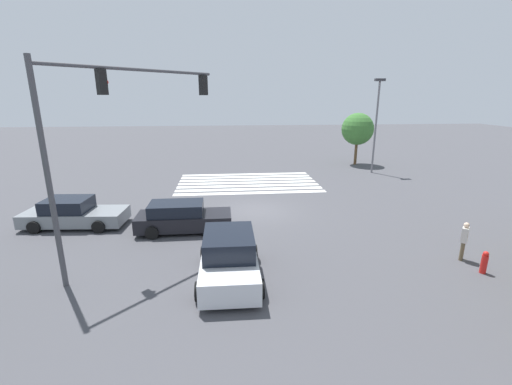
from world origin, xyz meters
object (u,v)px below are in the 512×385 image
object	(u,v)px
car_1	(182,217)
traffic_signal_mast	(104,125)
car_2	(73,214)
car_0	(229,258)
street_light_pole_a	(377,117)
tree_corner_a	(358,129)
pedestrian	(464,239)
fire_hydrant	(484,262)

from	to	relation	value
car_1	traffic_signal_mast	bearing A→B (deg)	-122.65
car_1	car_2	size ratio (longest dim) A/B	0.90
car_0	street_light_pole_a	size ratio (longest dim) A/B	0.56
street_light_pole_a	tree_corner_a	xyz separation A→B (m)	(0.06, -3.67, -1.28)
car_0	car_1	xyz separation A→B (m)	(2.16, -4.67, -0.10)
car_0	tree_corner_a	xyz separation A→B (m)	(-12.35, -20.13, 2.54)
car_0	pedestrian	distance (m)	9.21
tree_corner_a	car_0	bearing A→B (deg)	58.47
car_0	car_2	world-z (taller)	car_0
fire_hydrant	pedestrian	bearing A→B (deg)	-85.63
car_1	pedestrian	distance (m)	12.09
fire_hydrant	car_0	bearing A→B (deg)	-3.32
traffic_signal_mast	pedestrian	distance (m)	14.16
traffic_signal_mast	pedestrian	world-z (taller)	traffic_signal_mast
street_light_pole_a	tree_corner_a	distance (m)	3.89
car_0	street_light_pole_a	bearing A→B (deg)	143.61
car_2	pedestrian	xyz separation A→B (m)	(-16.83, 5.30, 0.22)
traffic_signal_mast	car_0	world-z (taller)	traffic_signal_mast
car_1	fire_hydrant	size ratio (longest dim) A/B	5.19
pedestrian	street_light_pole_a	distance (m)	16.66
car_1	street_light_pole_a	distance (m)	19.14
car_0	car_1	size ratio (longest dim) A/B	0.95
car_0	car_1	bearing A→B (deg)	-154.61
traffic_signal_mast	car_0	bearing A→B (deg)	-63.95
car_2	car_1	bearing A→B (deg)	-8.12
traffic_signal_mast	tree_corner_a	xyz separation A→B (m)	(-16.56, -18.69, -2.00)
pedestrian	fire_hydrant	xyz separation A→B (m)	(-0.08, 1.08, -0.44)
traffic_signal_mast	tree_corner_a	distance (m)	25.05
car_0	traffic_signal_mast	bearing A→B (deg)	-108.34
car_0	fire_hydrant	world-z (taller)	car_0
car_2	fire_hydrant	distance (m)	18.08
traffic_signal_mast	pedestrian	bearing A→B (deg)	-48.85
car_1	car_0	bearing A→B (deg)	-65.48
street_light_pole_a	fire_hydrant	xyz separation A→B (m)	(3.12, 17.00, -4.17)
traffic_signal_mast	tree_corner_a	bearing A→B (deg)	3.46
fire_hydrant	traffic_signal_mast	bearing A→B (deg)	-8.36
street_light_pole_a	tree_corner_a	world-z (taller)	street_light_pole_a
traffic_signal_mast	car_1	distance (m)	6.02
car_2	tree_corner_a	xyz separation A→B (m)	(-19.98, -14.28, 2.68)
tree_corner_a	fire_hydrant	distance (m)	21.09
car_0	tree_corner_a	world-z (taller)	tree_corner_a
fire_hydrant	car_1	bearing A→B (deg)	-24.50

